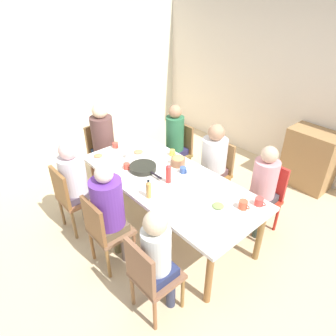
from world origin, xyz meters
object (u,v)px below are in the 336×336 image
(person_3, at_px, (109,208))
(cup_2, at_px, (128,155))
(chair_0, at_px, (150,275))
(cup_0, at_px, (127,166))
(bottle_0, at_px, (168,174))
(person_6, at_px, (74,178))
(cup_5, at_px, (115,145))
(cup_6, at_px, (172,153))
(person_2, at_px, (263,184))
(cup_3, at_px, (243,205))
(chair_5, at_px, (217,169))
(bowl_0, at_px, (178,161))
(cup_1, at_px, (259,202))
(serving_pan, at_px, (143,168))
(chair_2, at_px, (265,195))
(plate_2, at_px, (138,153))
(plate_1, at_px, (98,156))
(chair_4, at_px, (102,150))
(person_4, at_px, (103,137))
(chair_6, at_px, (71,196))
(person_0, at_px, (157,255))
(person_5, at_px, (214,158))
(chair_1, at_px, (178,149))
(cup_4, at_px, (183,170))
(side_cabinet, at_px, (310,159))
(chair_3, at_px, (104,229))
(person_1, at_px, (174,138))
(dining_table, at_px, (168,184))
(bottle_1, at_px, (149,189))
(plate_0, at_px, (218,207))

(person_3, height_order, cup_2, person_3)
(chair_0, xyz_separation_m, cup_0, (-1.27, 0.66, 0.28))
(bottle_0, bearing_deg, person_6, -137.17)
(cup_0, height_order, cup_5, cup_0)
(cup_0, xyz_separation_m, cup_6, (0.12, 0.64, 0.00))
(person_2, relative_size, cup_3, 9.60)
(person_3, bearing_deg, chair_5, 90.00)
(bowl_0, bearing_deg, person_6, -119.24)
(cup_1, bearing_deg, serving_pan, -160.22)
(person_3, relative_size, cup_3, 10.14)
(chair_2, xyz_separation_m, plate_2, (-1.49, -0.79, 0.25))
(plate_1, distance_m, cup_5, 0.33)
(chair_4, xyz_separation_m, cup_0, (1.03, -0.23, 0.28))
(person_4, relative_size, chair_5, 1.42)
(chair_6, relative_size, bottle_0, 3.64)
(person_3, height_order, chair_4, person_3)
(person_0, relative_size, chair_2, 1.31)
(person_5, xyz_separation_m, cup_6, (-0.38, -0.39, 0.06))
(chair_1, relative_size, bottle_0, 3.64)
(cup_4, height_order, side_cabinet, side_cabinet)
(person_2, distance_m, chair_3, 1.87)
(person_1, bearing_deg, chair_5, 6.82)
(bottle_0, bearing_deg, chair_1, 131.37)
(dining_table, relative_size, cup_5, 19.61)
(chair_2, distance_m, cup_0, 1.72)
(dining_table, xyz_separation_m, cup_2, (-0.72, -0.06, 0.12))
(person_4, bearing_deg, chair_3, -31.72)
(person_5, xyz_separation_m, bottle_0, (0.05, -0.84, 0.14))
(dining_table, distance_m, chair_3, 0.91)
(person_1, xyz_separation_m, person_6, (-0.00, -1.60, 0.01))
(chair_6, distance_m, person_6, 0.24)
(chair_0, relative_size, bowl_0, 4.97)
(person_2, xyz_separation_m, cup_1, (0.21, -0.42, 0.08))
(plate_2, xyz_separation_m, bottle_1, (0.85, -0.49, 0.09))
(chair_3, xyz_separation_m, plate_0, (0.74, 0.92, 0.25))
(person_2, distance_m, cup_3, 0.61)
(person_1, relative_size, plate_0, 5.78)
(plate_2, xyz_separation_m, cup_0, (0.22, -0.34, 0.02))
(person_4, height_order, person_6, person_4)
(serving_pan, distance_m, cup_2, 0.37)
(chair_6, bearing_deg, cup_1, 36.09)
(dining_table, bearing_deg, chair_6, -130.73)
(chair_5, height_order, plate_0, chair_5)
(chair_1, relative_size, cup_1, 7.29)
(chair_0, distance_m, cup_0, 1.46)
(chair_6, height_order, cup_1, chair_6)
(chair_5, height_order, cup_5, chair_5)
(chair_6, relative_size, cup_6, 8.27)
(person_5, distance_m, cup_1, 1.07)
(plate_0, bearing_deg, person_1, 152.91)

